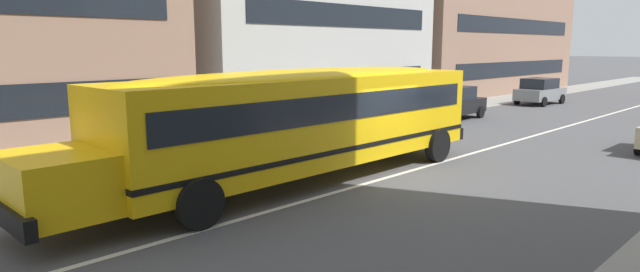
{
  "coord_description": "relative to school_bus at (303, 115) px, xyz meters",
  "views": [
    {
      "loc": [
        -11.81,
        -8.72,
        3.61
      ],
      "look_at": [
        -2.24,
        0.72,
        1.33
      ],
      "focal_mm": 29.67,
      "sensor_mm": 36.0,
      "label": 1
    }
  ],
  "objects": [
    {
      "name": "sidewalk_far",
      "position": [
        2.17,
        6.29,
        -1.79
      ],
      "size": [
        120.0,
        3.0,
        0.01
      ],
      "primitive_type": "cube",
      "color": "gray",
      "rests_on": "ground_plane"
    },
    {
      "name": "parked_car_grey_past_driveway",
      "position": [
        23.81,
        3.34,
        -0.95
      ],
      "size": [
        3.96,
        2.01,
        1.64
      ],
      "rotation": [
        0.0,
        0.0,
        -0.04
      ],
      "color": "gray",
      "rests_on": "ground_plane"
    },
    {
      "name": "lane_centreline",
      "position": [
        2.17,
        -1.43,
        -1.79
      ],
      "size": [
        110.0,
        0.16,
        0.01
      ],
      "primitive_type": "cube",
      "color": "silver",
      "rests_on": "ground_plane"
    },
    {
      "name": "parked_car_black_under_tree",
      "position": [
        13.81,
        3.61,
        -0.95
      ],
      "size": [
        3.95,
        1.97,
        1.64
      ],
      "rotation": [
        0.0,
        0.0,
        0.03
      ],
      "color": "black",
      "rests_on": "ground_plane"
    },
    {
      "name": "ground_plane",
      "position": [
        2.17,
        -1.43,
        -1.8
      ],
      "size": [
        400.0,
        400.0,
        0.0
      ],
      "primitive_type": "plane",
      "color": "#4C4C4F"
    },
    {
      "name": "school_bus",
      "position": [
        0.0,
        0.0,
        0.0
      ],
      "size": [
        13.53,
        3.2,
        3.02
      ],
      "rotation": [
        0.0,
        0.0,
        3.15
      ],
      "color": "yellow",
      "rests_on": "ground_plane"
    }
  ]
}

